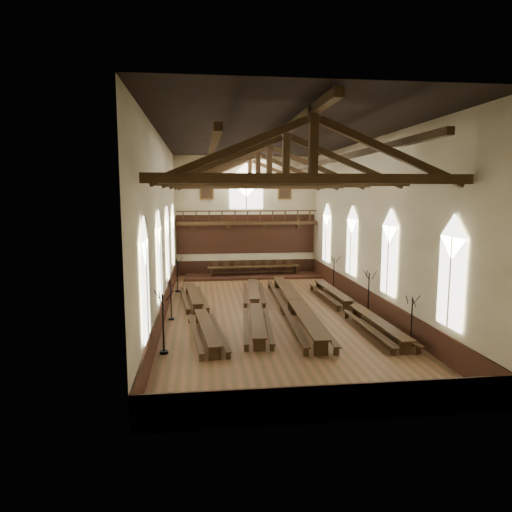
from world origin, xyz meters
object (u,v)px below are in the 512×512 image
Objects in this scene: candelabrum_left_mid at (171,307)px; candelabrum_right_far at (334,280)px; candelabrum_right_mid at (368,302)px; candelabrum_left_far at (177,281)px; refectory_row_a at (199,310)px; refectory_row_d at (352,306)px; dais at (254,276)px; refectory_row_c at (295,303)px; candelabrum_left_near at (163,334)px; refectory_row_b at (256,304)px; high_table at (254,268)px; candelabrum_right_near at (411,331)px.

candelabrum_left_mid is 0.94× the size of candelabrum_right_far.
candelabrum_left_far is at bearing 145.75° from candelabrum_right_mid.
refectory_row_a is 0.99× the size of refectory_row_d.
refectory_row_c is at bearing -85.18° from dais.
candelabrum_left_near reaches higher than candelabrum_left_mid.
candelabrum_left_mid reaches higher than dais.
refectory_row_b is 5.64× the size of candelabrum_right_far.
refectory_row_a is at bearing -110.43° from high_table.
refectory_row_d is at bearing -12.92° from refectory_row_c.
candelabrum_left_mid is at bearing -116.16° from dais.
candelabrum_left_mid is 0.90× the size of candelabrum_right_mid.
refectory_row_b is 7.87m from candelabrum_left_far.
candelabrum_left_mid reaches higher than refectory_row_c.
refectory_row_c is 11.75m from high_table.
candelabrum_left_far reaches higher than dais.
dais is at bearing 40.07° from candelabrum_left_far.
high_table is at bearing 40.07° from candelabrum_left_far.
candelabrum_left_near is (-6.03, -17.63, 0.05)m from high_table.
refectory_row_b is 1.00× the size of refectory_row_d.
high_table reaches higher than dais.
candelabrum_left_mid reaches higher than high_table.
refectory_row_c is 7.18m from candelabrum_right_far.
refectory_row_d is at bearing 167.82° from candelabrum_right_mid.
candelabrum_right_mid reaches higher than candelabrum_right_near.
candelabrum_left_near reaches higher than dais.
candelabrum_right_near is 0.95× the size of candelabrum_right_far.
refectory_row_c is at bearing 167.23° from candelabrum_right_mid.
refectory_row_b is 4.96× the size of candelabrum_left_near.
candelabrum_left_near is 11.11m from candelabrum_right_near.
candelabrum_left_near is 5.36m from candelabrum_left_mid.
candelabrum_left_near is 12.17m from candelabrum_right_mid.
high_table is at bearing 131.17° from candelabrum_right_far.
high_table is 18.63m from candelabrum_left_near.
dais is at bearing 83.75° from refectory_row_b.
refectory_row_b is at bearing -96.25° from high_table.
candelabrum_left_mid is 12.85m from candelabrum_right_far.
dais is at bearing 111.88° from candelabrum_right_mid.
high_table is 13.61m from candelabrum_right_mid.
refectory_row_a is 5.54m from refectory_row_c.
high_table reaches higher than refectory_row_b.
candelabrum_right_mid is at bearing -68.12° from dais.
high_table is 18.68m from candelabrum_right_near.
candelabrum_left_far reaches higher than candelabrum_left_mid.
refectory_row_b is at bearing 170.01° from refectory_row_c.
refectory_row_c is 1.06× the size of refectory_row_d.
refectory_row_b is 11.39m from dais.
candelabrum_left_near reaches higher than refectory_row_a.
refectory_row_a is at bearing 3.55° from candelabrum_left_mid.
refectory_row_a is 5.93× the size of candelabrum_right_near.
refectory_row_c is at bearing 4.62° from candelabrum_left_mid.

